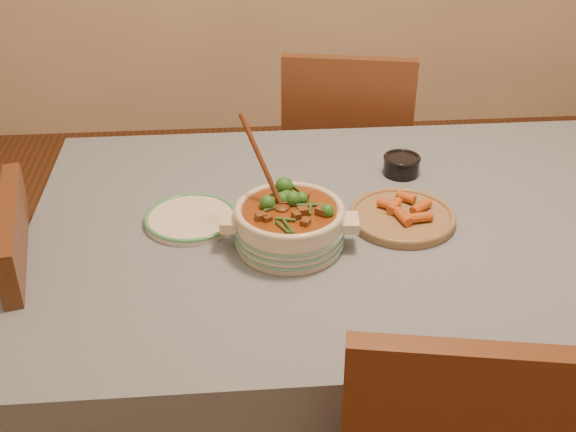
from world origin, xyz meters
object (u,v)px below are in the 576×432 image
(dining_table, at_px, (376,252))
(chair_far, at_px, (346,156))
(stew_casserole, at_px, (289,222))
(white_plate, at_px, (191,218))
(condiment_bowl, at_px, (402,164))
(fried_plate, at_px, (402,215))

(dining_table, height_order, chair_far, chair_far)
(stew_casserole, relative_size, chair_far, 0.34)
(dining_table, relative_size, white_plate, 5.75)
(white_plate, bearing_deg, condiment_bowl, 19.82)
(stew_casserole, bearing_deg, dining_table, 21.51)
(dining_table, bearing_deg, chair_far, 86.09)
(dining_table, distance_m, fried_plate, 0.12)
(condiment_bowl, bearing_deg, fried_plate, -101.86)
(condiment_bowl, relative_size, chair_far, 0.13)
(white_plate, relative_size, condiment_bowl, 2.41)
(white_plate, height_order, condiment_bowl, condiment_bowl)
(stew_casserole, bearing_deg, white_plate, 152.13)
(dining_table, relative_size, chair_far, 1.82)
(dining_table, xyz_separation_m, condiment_bowl, (0.11, 0.23, 0.12))
(stew_casserole, height_order, condiment_bowl, stew_casserole)
(dining_table, height_order, white_plate, white_plate)
(dining_table, xyz_separation_m, stew_casserole, (-0.22, -0.09, 0.15))
(white_plate, bearing_deg, chair_far, 56.88)
(fried_plate, xyz_separation_m, chair_far, (-0.00, 0.82, -0.25))
(stew_casserole, distance_m, condiment_bowl, 0.46)
(condiment_bowl, xyz_separation_m, fried_plate, (-0.05, -0.24, -0.01))
(white_plate, xyz_separation_m, fried_plate, (0.51, -0.04, 0.01))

